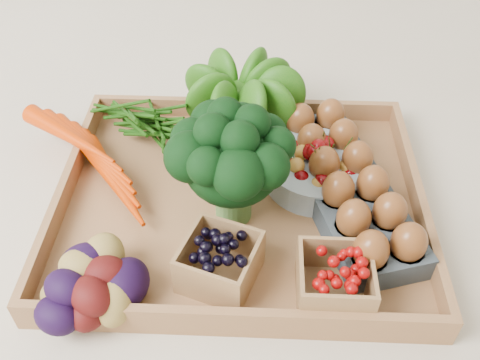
{
  "coord_description": "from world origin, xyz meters",
  "views": [
    {
      "loc": [
        0.02,
        -0.57,
        0.61
      ],
      "look_at": [
        0.0,
        0.0,
        0.06
      ],
      "focal_mm": 40.0,
      "sensor_mm": 36.0,
      "label": 1
    }
  ],
  "objects_px": {
    "tray": "(240,204)",
    "broccoli": "(233,181)",
    "egg_carton": "(345,190)",
    "cherry_bowl": "(316,170)"
  },
  "relations": [
    {
      "from": "tray",
      "to": "broccoli",
      "type": "height_order",
      "value": "broccoli"
    },
    {
      "from": "egg_carton",
      "to": "broccoli",
      "type": "bearing_deg",
      "value": 176.48
    },
    {
      "from": "tray",
      "to": "egg_carton",
      "type": "height_order",
      "value": "egg_carton"
    },
    {
      "from": "cherry_bowl",
      "to": "broccoli",
      "type": "bearing_deg",
      "value": -147.85
    },
    {
      "from": "cherry_bowl",
      "to": "tray",
      "type": "bearing_deg",
      "value": -156.69
    },
    {
      "from": "broccoli",
      "to": "egg_carton",
      "type": "bearing_deg",
      "value": 12.92
    },
    {
      "from": "broccoli",
      "to": "egg_carton",
      "type": "relative_size",
      "value": 0.52
    },
    {
      "from": "broccoli",
      "to": "cherry_bowl",
      "type": "relative_size",
      "value": 1.08
    },
    {
      "from": "tray",
      "to": "broccoli",
      "type": "distance_m",
      "value": 0.08
    },
    {
      "from": "broccoli",
      "to": "cherry_bowl",
      "type": "distance_m",
      "value": 0.16
    }
  ]
}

